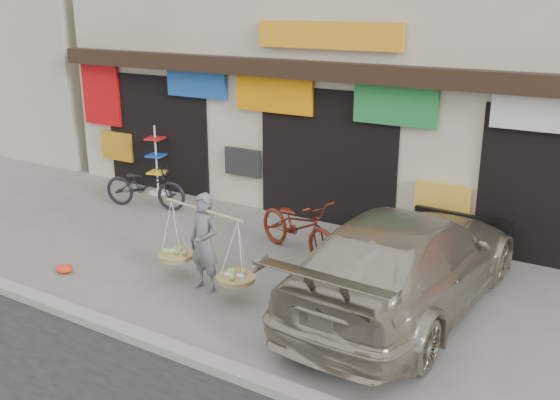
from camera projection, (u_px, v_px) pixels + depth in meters
The scene contains 10 objects.
ground at pixel (222, 284), 9.95m from camera, with size 70.00×70.00×0.00m, color slate.
kerb at pixel (132, 334), 8.32m from camera, with size 70.00×0.25×0.12m, color gray.
shophouse_block at pixel (389, 41), 14.09m from camera, with size 14.00×6.32×7.00m.
neighbor_west at pixel (30, 41), 21.52m from camera, with size 12.00×7.00×6.00m, color #BBB19B.
street_vendor at pixel (204, 247), 9.55m from camera, with size 1.90×0.76×1.56m.
bike_0 at pixel (145, 185), 13.50m from camera, with size 0.67×1.92×1.01m, color black.
bike_2 at pixel (298, 226), 10.99m from camera, with size 0.70×1.99×1.05m, color maroon.
suv at pixel (406, 261), 8.98m from camera, with size 2.27×5.16×1.48m.
display_rack at pixel (157, 166), 14.49m from camera, with size 0.47×0.47×1.61m.
red_bag at pixel (64, 269), 10.34m from camera, with size 0.31×0.25×0.14m, color #F53517.
Camera 1 is at (5.60, -7.21, 4.29)m, focal length 40.00 mm.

